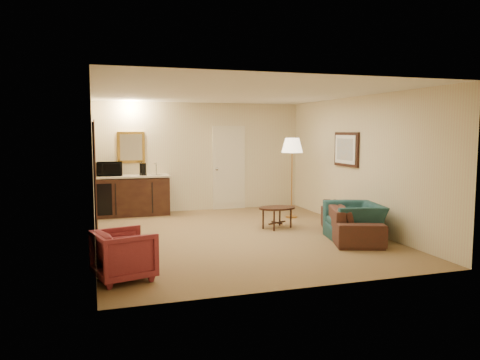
% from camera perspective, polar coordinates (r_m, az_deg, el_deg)
% --- Properties ---
extents(ground, '(6.00, 6.00, 0.00)m').
position_cam_1_polar(ground, '(8.68, -0.34, -6.81)').
color(ground, olive).
rests_on(ground, ground).
extents(room_walls, '(5.02, 6.01, 2.61)m').
position_cam_1_polar(room_walls, '(9.18, -2.35, 4.69)').
color(room_walls, beige).
rests_on(room_walls, ground).
extents(wetbar_cabinet, '(1.64, 0.58, 0.92)m').
position_cam_1_polar(wetbar_cabinet, '(10.94, -12.90, -1.85)').
color(wetbar_cabinet, '#361F11').
rests_on(wetbar_cabinet, ground).
extents(sofa, '(1.22, 2.11, 0.79)m').
position_cam_1_polar(sofa, '(8.76, 13.35, -4.22)').
color(sofa, black).
rests_on(sofa, ground).
extents(teal_armchair, '(0.82, 1.10, 0.87)m').
position_cam_1_polar(teal_armchair, '(8.56, 13.77, -4.20)').
color(teal_armchair, '#1E4B4A').
rests_on(teal_armchair, ground).
extents(rose_chair_near, '(0.81, 0.84, 0.72)m').
position_cam_1_polar(rose_chair_near, '(6.30, -13.96, -8.57)').
color(rose_chair_near, '#97313F').
rests_on(rose_chair_near, ground).
extents(rose_chair_far, '(0.63, 0.67, 0.62)m').
position_cam_1_polar(rose_chair_far, '(6.70, -14.16, -8.14)').
color(rose_chair_far, '#97313F').
rests_on(rose_chair_far, ground).
extents(coffee_table, '(0.89, 0.77, 0.43)m').
position_cam_1_polar(coffee_table, '(9.33, 4.54, -4.59)').
color(coffee_table, black).
rests_on(coffee_table, ground).
extents(floor_lamp, '(0.60, 0.60, 1.78)m').
position_cam_1_polar(floor_lamp, '(10.43, 6.33, 0.28)').
color(floor_lamp, '#C58A41').
rests_on(floor_lamp, ground).
extents(waste_bin, '(0.32, 0.32, 0.33)m').
position_cam_1_polar(waste_bin, '(10.99, -9.19, -3.30)').
color(waste_bin, black).
rests_on(waste_bin, ground).
extents(microwave, '(0.57, 0.34, 0.38)m').
position_cam_1_polar(microwave, '(10.92, -15.63, 1.49)').
color(microwave, black).
rests_on(microwave, wetbar_cabinet).
extents(coffee_maker, '(0.16, 0.16, 0.28)m').
position_cam_1_polar(coffee_maker, '(10.84, -11.75, 1.30)').
color(coffee_maker, black).
rests_on(coffee_maker, wetbar_cabinet).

